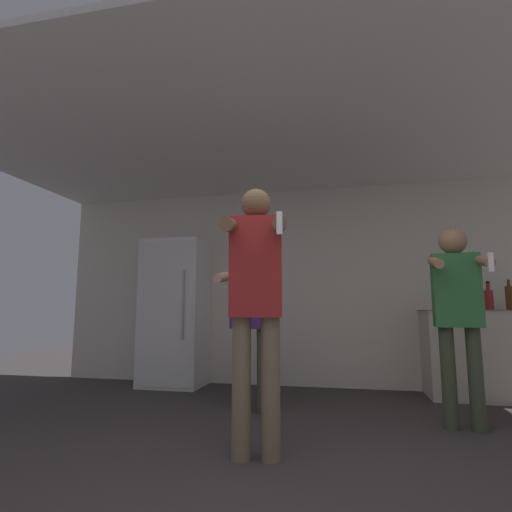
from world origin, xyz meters
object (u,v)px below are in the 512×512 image
Objects in this scene: person_woman_foreground at (256,295)px; person_man_side at (457,304)px; bottle_green_wine at (489,298)px; person_spectator_back at (252,314)px; refrigerator at (175,312)px; bottle_tall_gin at (510,297)px.

person_man_side is (1.49, 0.98, -0.05)m from person_woman_foreground.
bottle_green_wine is 2.64m from person_spectator_back.
refrigerator reaches higher than person_man_side.
person_spectator_back is (-0.29, 1.17, -0.13)m from person_woman_foreground.
bottle_tall_gin is 0.20× the size of person_woman_foreground.
bottle_tall_gin reaches higher than bottle_green_wine.
refrigerator is 5.27× the size of bottle_tall_gin.
bottle_tall_gin is 3.21m from person_woman_foreground.
bottle_green_wine is at bearing 46.05° from person_woman_foreground.
person_woman_foreground is 1.15× the size of person_spectator_back.
person_woman_foreground is at bearing -136.60° from bottle_tall_gin.
person_woman_foreground is 1.22m from person_spectator_back.
person_woman_foreground is 1.09× the size of person_man_side.
person_woman_foreground is at bearing -133.95° from bottle_green_wine.
person_man_side reaches higher than person_spectator_back.
person_man_side is at bearing -6.31° from person_spectator_back.
person_spectator_back is at bearing 173.69° from person_man_side.
refrigerator reaches higher than person_woman_foreground.
bottle_green_wine is at bearing 62.64° from person_man_side.
person_man_side is (-0.64, -1.23, -0.08)m from bottle_green_wine.
person_woman_foreground is (-2.33, -2.21, -0.05)m from bottle_tall_gin.
person_man_side is at bearing 33.21° from person_woman_foreground.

